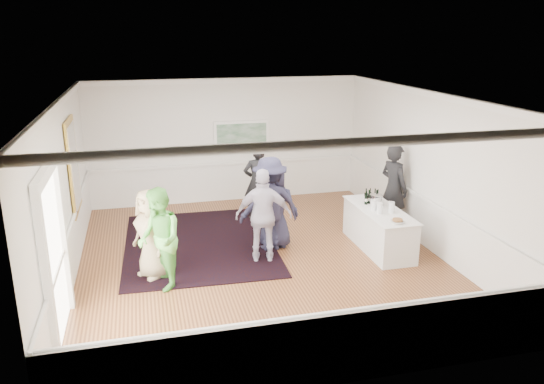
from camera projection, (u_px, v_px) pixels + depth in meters
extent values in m
plane|color=brown|center=(261.00, 259.00, 10.46)|extent=(8.00, 8.00, 0.00)
cube|color=white|center=(260.00, 96.00, 9.53)|extent=(7.00, 8.00, 0.02)
cube|color=white|center=(64.00, 195.00, 9.18)|extent=(0.02, 8.00, 3.20)
cube|color=white|center=(428.00, 170.00, 10.81)|extent=(0.02, 8.00, 3.20)
cube|color=white|center=(226.00, 141.00, 13.70)|extent=(7.00, 0.02, 3.20)
cube|color=white|center=(336.00, 271.00, 6.28)|extent=(7.00, 0.02, 3.20)
cube|color=gold|center=(73.00, 166.00, 10.34)|extent=(0.04, 1.25, 1.85)
cube|color=white|center=(75.00, 166.00, 10.34)|extent=(0.01, 1.05, 1.65)
cube|color=white|center=(48.00, 286.00, 6.79)|extent=(0.10, 0.14, 2.40)
cube|color=white|center=(63.00, 239.00, 8.31)|extent=(0.10, 0.14, 2.40)
cube|color=white|center=(45.00, 173.00, 7.17)|extent=(0.10, 1.78, 0.16)
cube|color=white|center=(54.00, 260.00, 7.54)|extent=(0.02, 1.50, 2.40)
cube|color=white|center=(242.00, 133.00, 13.70)|extent=(1.44, 0.05, 0.66)
cube|color=#21592E|center=(242.00, 134.00, 13.67)|extent=(1.30, 0.01, 0.52)
cube|color=black|center=(199.00, 243.00, 11.24)|extent=(3.21, 4.14, 0.02)
cube|color=white|center=(379.00, 229.00, 10.90)|extent=(0.74, 2.04, 0.83)
cube|color=white|center=(380.00, 210.00, 10.77)|extent=(0.80, 2.10, 0.02)
imported|color=black|center=(394.00, 188.00, 11.69)|extent=(0.68, 0.84, 1.99)
imported|color=tan|center=(150.00, 234.00, 9.52)|extent=(0.89, 0.97, 1.67)
imported|color=#5EBC4B|center=(159.00, 239.00, 9.08)|extent=(0.87, 1.01, 1.80)
imported|color=#BCB3C9|center=(264.00, 216.00, 10.17)|extent=(1.16, 0.68, 1.85)
imported|color=#222138|center=(270.00, 204.00, 10.72)|extent=(1.31, 0.82, 1.94)
imported|color=black|center=(257.00, 182.00, 12.50)|extent=(0.68, 0.46, 1.81)
imported|color=#222138|center=(275.00, 206.00, 10.89)|extent=(1.00, 0.86, 1.74)
cylinder|color=#68A43A|center=(380.00, 208.00, 10.48)|extent=(0.12, 0.12, 0.24)
cylinder|color=#C4393A|center=(392.00, 207.00, 10.53)|extent=(0.12, 0.12, 0.24)
cylinder|color=#84B03F|center=(374.00, 205.00, 10.67)|extent=(0.12, 0.12, 0.24)
cylinder|color=silver|center=(376.00, 201.00, 10.94)|extent=(0.26, 0.26, 0.24)
imported|color=white|center=(397.00, 221.00, 10.00)|extent=(0.25, 0.25, 0.06)
cylinder|color=olive|center=(397.00, 220.00, 9.99)|extent=(0.19, 0.19, 0.04)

